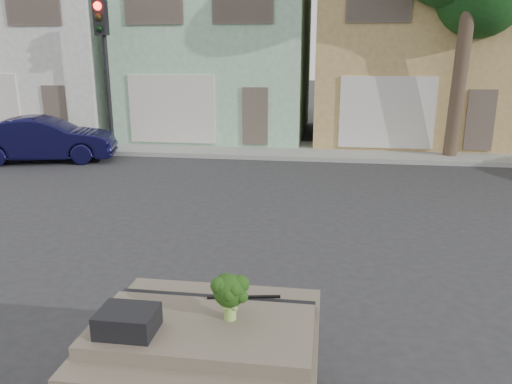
# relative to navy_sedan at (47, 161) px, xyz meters

# --- Properties ---
(ground_plane) EXTENTS (120.00, 120.00, 0.00)m
(ground_plane) POSITION_rel_navy_sedan_xyz_m (7.98, -7.80, 0.00)
(ground_plane) COLOR #303033
(ground_plane) RESTS_ON ground
(sidewalk) EXTENTS (40.00, 3.00, 0.15)m
(sidewalk) POSITION_rel_navy_sedan_xyz_m (7.98, 2.70, 0.07)
(sidewalk) COLOR gray
(sidewalk) RESTS_ON ground
(townhouse_white) EXTENTS (7.20, 8.20, 7.55)m
(townhouse_white) POSITION_rel_navy_sedan_xyz_m (-3.02, 6.70, 3.77)
(townhouse_white) COLOR silver
(townhouse_white) RESTS_ON ground
(townhouse_mint) EXTENTS (7.20, 8.20, 7.55)m
(townhouse_mint) POSITION_rel_navy_sedan_xyz_m (4.48, 6.70, 3.77)
(townhouse_mint) COLOR #97CAA3
(townhouse_mint) RESTS_ON ground
(townhouse_tan) EXTENTS (7.20, 8.20, 7.55)m
(townhouse_tan) POSITION_rel_navy_sedan_xyz_m (11.98, 6.70, 3.77)
(townhouse_tan) COLOR tan
(townhouse_tan) RESTS_ON ground
(navy_sedan) EXTENTS (4.61, 2.67, 1.44)m
(navy_sedan) POSITION_rel_navy_sedan_xyz_m (0.00, 0.00, 0.00)
(navy_sedan) COLOR black
(navy_sedan) RESTS_ON ground
(traffic_signal) EXTENTS (0.40, 0.40, 5.10)m
(traffic_signal) POSITION_rel_navy_sedan_xyz_m (1.48, 1.70, 2.55)
(traffic_signal) COLOR black
(traffic_signal) RESTS_ON ground
(tree_near) EXTENTS (4.40, 4.00, 8.50)m
(tree_near) POSITION_rel_navy_sedan_xyz_m (12.98, 2.00, 4.25)
(tree_near) COLOR #164016
(tree_near) RESTS_ON ground
(car_dashboard) EXTENTS (2.00, 1.80, 1.12)m
(car_dashboard) POSITION_rel_navy_sedan_xyz_m (7.98, -10.80, 0.56)
(car_dashboard) COLOR #675C4C
(car_dashboard) RESTS_ON ground
(instrument_hump) EXTENTS (0.48, 0.38, 0.20)m
(instrument_hump) POSITION_rel_navy_sedan_xyz_m (7.40, -11.15, 1.22)
(instrument_hump) COLOR black
(instrument_hump) RESTS_ON car_dashboard
(wiper_arm) EXTENTS (0.69, 0.15, 0.02)m
(wiper_arm) POSITION_rel_navy_sedan_xyz_m (8.26, -10.42, 1.13)
(wiper_arm) COLOR black
(wiper_arm) RESTS_ON car_dashboard
(broccoli) EXTENTS (0.38, 0.38, 0.43)m
(broccoli) POSITION_rel_navy_sedan_xyz_m (8.20, -10.82, 1.33)
(broccoli) COLOR #19360E
(broccoli) RESTS_ON car_dashboard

